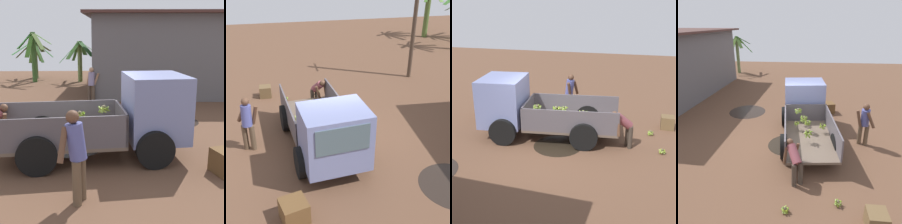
# 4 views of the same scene
# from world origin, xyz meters

# --- Properties ---
(ground) EXTENTS (36.00, 36.00, 0.00)m
(ground) POSITION_xyz_m (0.00, 0.00, 0.00)
(ground) COLOR brown
(mud_patch_0) EXTENTS (1.85, 1.85, 0.01)m
(mud_patch_0) POSITION_xyz_m (2.77, 2.61, 0.00)
(mud_patch_0) COLOR black
(mud_patch_0) RESTS_ON ground
(mud_patch_1) EXTENTS (1.55, 1.55, 0.01)m
(mud_patch_1) POSITION_xyz_m (-0.33, 0.16, 0.00)
(mud_patch_1) COLOR black
(mud_patch_1) RESTS_ON ground
(cargo_truck) EXTENTS (4.66, 2.35, 1.98)m
(cargo_truck) POSITION_xyz_m (1.18, -0.41, 1.02)
(cargo_truck) COLOR brown
(cargo_truck) RESTS_ON ground
(banana_palm_1) EXTENTS (2.80, 2.50, 3.19)m
(banana_palm_1) POSITION_xyz_m (11.90, 5.90, 1.79)
(banana_palm_1) COLOR #6C844F
(banana_palm_1) RESTS_ON ground
(person_foreground_visitor) EXTENTS (0.54, 0.69, 1.68)m
(person_foreground_visitor) POSITION_xyz_m (-0.05, -2.63, 0.93)
(person_foreground_visitor) COLOR brown
(person_foreground_visitor) RESTS_ON ground
(person_worker_loading) EXTENTS (0.75, 0.65, 1.24)m
(person_worker_loading) POSITION_xyz_m (-2.31, -0.22, 0.73)
(person_worker_loading) COLOR #3D332A
(person_worker_loading) RESTS_ON ground
(banana_bunch_on_ground_0) EXTENTS (0.21, 0.21, 0.17)m
(banana_bunch_on_ground_0) POSITION_xyz_m (-3.17, -1.40, 0.10)
(banana_bunch_on_ground_0) COLOR brown
(banana_bunch_on_ground_0) RESTS_ON ground
(banana_bunch_on_ground_1) EXTENTS (0.23, 0.22, 0.17)m
(banana_bunch_on_ground_1) POSITION_xyz_m (-3.51, -0.08, 0.09)
(banana_bunch_on_ground_1) COLOR brown
(banana_bunch_on_ground_1) RESTS_ON ground
(wooden_crate_0) EXTENTS (0.46, 0.46, 0.46)m
(wooden_crate_0) POSITION_xyz_m (-3.75, -2.18, 0.23)
(wooden_crate_0) COLOR brown
(wooden_crate_0) RESTS_ON ground
(wooden_crate_1) EXTENTS (0.71, 0.71, 0.52)m
(wooden_crate_1) POSITION_xyz_m (3.08, -1.54, 0.26)
(wooden_crate_1) COLOR brown
(wooden_crate_1) RESTS_ON ground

